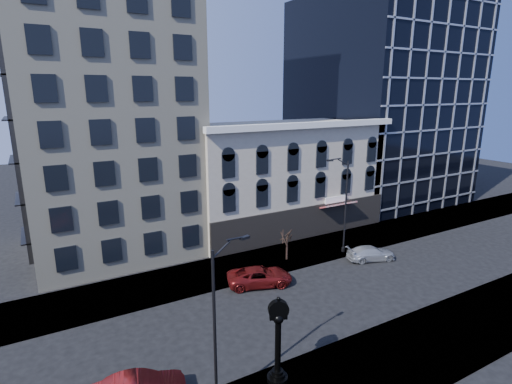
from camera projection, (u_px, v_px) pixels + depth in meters
ground at (259, 317)px, 28.22m from camera, size 160.00×160.00×0.00m
sidewalk_far at (214, 273)px, 34.96m from camera, size 160.00×6.00×0.12m
cream_tower at (99, 48)px, 36.50m from camera, size 15.90×15.40×42.50m
victorian_row at (281, 176)px, 45.88m from camera, size 22.60×11.19×12.50m
glass_office at (379, 102)px, 57.68m from camera, size 20.00×20.15×28.00m
street_clock at (278, 344)px, 21.26m from camera, size 1.15×1.15×5.09m
street_lamp_near at (224, 280)px, 19.07m from camera, size 2.26×0.68×8.80m
street_lamp_far at (341, 181)px, 37.50m from camera, size 2.45×0.79×9.57m
bare_tree_far at (287, 234)px, 37.03m from camera, size 1.93×1.93×3.32m
car_far_a at (260, 276)px, 32.73m from camera, size 5.84×3.99×1.48m
car_far_b at (371, 253)px, 37.61m from camera, size 4.96×3.13×1.34m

